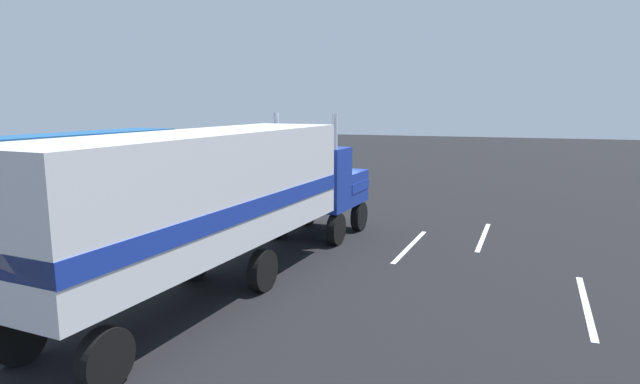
# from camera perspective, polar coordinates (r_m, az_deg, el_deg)

# --- Properties ---
(ground_plane) EXTENTS (120.00, 120.00, 0.00)m
(ground_plane) POSITION_cam_1_polar(r_m,az_deg,el_deg) (19.90, -0.02, -4.46)
(ground_plane) COLOR black
(lane_stripe_near) EXTENTS (4.39, 0.62, 0.01)m
(lane_stripe_near) POSITION_cam_1_polar(r_m,az_deg,el_deg) (18.38, 9.71, -5.77)
(lane_stripe_near) COLOR silver
(lane_stripe_near) RESTS_ON ground_plane
(lane_stripe_mid) EXTENTS (4.40, 0.52, 0.01)m
(lane_stripe_mid) POSITION_cam_1_polar(r_m,az_deg,el_deg) (20.25, 17.21, -4.63)
(lane_stripe_mid) COLOR silver
(lane_stripe_mid) RESTS_ON ground_plane
(lane_stripe_far) EXTENTS (4.40, 0.51, 0.01)m
(lane_stripe_far) POSITION_cam_1_polar(r_m,az_deg,el_deg) (14.57, 26.77, -10.84)
(lane_stripe_far) COLOR silver
(lane_stripe_far) RESTS_ON ground_plane
(semi_truck) EXTENTS (14.36, 4.28, 4.50)m
(semi_truck) POSITION_cam_1_polar(r_m,az_deg,el_deg) (14.12, -9.98, 0.02)
(semi_truck) COLOR #193399
(semi_truck) RESTS_ON ground_plane
(person_bystander) EXTENTS (0.41, 0.48, 1.63)m
(person_bystander) POSITION_cam_1_polar(r_m,az_deg,el_deg) (16.78, -16.07, -4.37)
(person_bystander) COLOR black
(person_bystander) RESTS_ON ground_plane
(parked_bus) EXTENTS (11.25, 4.11, 3.40)m
(parked_bus) POSITION_cam_1_polar(r_m,az_deg,el_deg) (28.07, -24.65, 3.08)
(parked_bus) COLOR #1E5999
(parked_bus) RESTS_ON ground_plane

